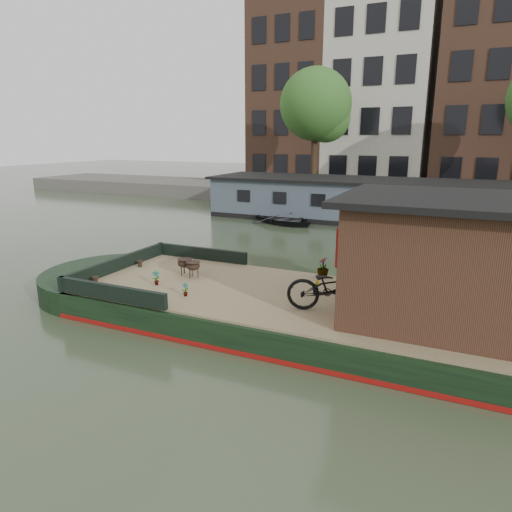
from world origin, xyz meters
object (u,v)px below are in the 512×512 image
at_px(potted_plant_a, 156,278).
at_px(dinghy, 285,217).
at_px(brazier_rear, 185,267).
at_px(bicycle, 335,288).
at_px(cabin, 445,258).
at_px(brazier_front, 193,270).

xyz_separation_m(potted_plant_a, dinghy, (-1.31, 12.14, -0.49)).
bearing_deg(brazier_rear, dinghy, 97.61).
height_order(bicycle, dinghy, bicycle).
relative_size(brazier_rear, dinghy, 0.13).
bearing_deg(cabin, brazier_front, 177.46).
height_order(cabin, brazier_rear, cabin).
distance_m(brazier_rear, dinghy, 11.24).
distance_m(brazier_front, dinghy, 11.39).
xyz_separation_m(bicycle, dinghy, (-5.72, 12.05, -0.83)).
height_order(bicycle, potted_plant_a, bicycle).
bearing_deg(brazier_front, dinghy, 99.13).
height_order(brazier_rear, dinghy, brazier_rear).
xyz_separation_m(cabin, potted_plant_a, (-6.39, -0.64, -1.05)).
height_order(potted_plant_a, dinghy, potted_plant_a).
bearing_deg(cabin, potted_plant_a, -174.29).
xyz_separation_m(potted_plant_a, brazier_front, (0.49, 0.90, 0.03)).
bearing_deg(dinghy, cabin, -123.71).
distance_m(cabin, brazier_front, 5.99).
relative_size(potted_plant_a, brazier_front, 0.87).
xyz_separation_m(bicycle, brazier_front, (-3.91, 0.81, -0.31)).
distance_m(cabin, bicycle, 2.18).
bearing_deg(cabin, brazier_rear, 176.57).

